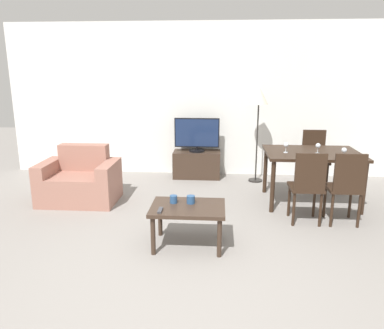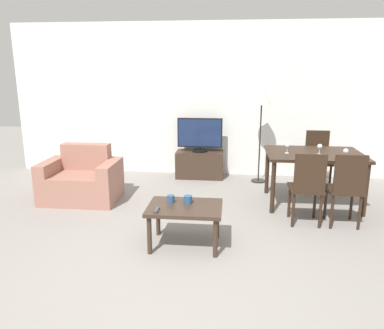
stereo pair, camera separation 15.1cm
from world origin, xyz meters
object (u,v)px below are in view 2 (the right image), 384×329
tv_stand (200,164)px  dining_chair_near (307,185)px  dining_table (314,158)px  wine_glass_left (287,146)px  cup_white_near (171,199)px  cup_colored_far (188,199)px  remote_primary (157,210)px  coffee_table (185,211)px  wine_glass_right (320,147)px  tv (200,135)px  dining_chair_near_right (346,186)px  wine_glass_center (346,152)px  dining_chair_far (318,157)px  floor_lamp (262,101)px  armchair (82,181)px

tv_stand → dining_chair_near: size_ratio=0.89×
dining_table → wine_glass_left: bearing=-167.9°
cup_white_near → cup_colored_far: cup_colored_far is taller
dining_table → remote_primary: size_ratio=8.75×
coffee_table → wine_glass_right: (1.69, 1.39, 0.46)m
cup_white_near → wine_glass_right: size_ratio=0.59×
coffee_table → tv: bearing=91.5°
dining_table → remote_primary: dining_table is taller
dining_table → remote_primary: bearing=-139.0°
dining_chair_near_right → wine_glass_center: dining_chair_near_right is taller
cup_colored_far → wine_glass_right: size_ratio=0.62×
dining_chair_far → wine_glass_left: bearing=-125.4°
cup_white_near → cup_colored_far: 0.19m
dining_chair_near_right → wine_glass_right: (-0.19, 0.68, 0.34)m
tv_stand → tv: tv is taller
dining_chair_near → wine_glass_center: bearing=37.4°
cup_white_near → wine_glass_right: (1.85, 1.31, 0.36)m
tv_stand → dining_table: (1.72, -1.21, 0.44)m
dining_chair_far → cup_colored_far: size_ratio=10.29×
floor_lamp → dining_table: bearing=-56.5°
remote_primary → wine_glass_center: 2.60m
armchair → dining_chair_near_right: (3.58, -0.61, 0.23)m
floor_lamp → dining_chair_far: bearing=-14.8°
dining_table → dining_chair_near_right: 0.84m
cup_white_near → cup_colored_far: bearing=0.5°
dining_chair_near_right → remote_primary: bearing=-157.8°
dining_chair_near_right → cup_white_near: bearing=-163.0°
cup_colored_far → wine_glass_center: (1.93, 1.03, 0.36)m
cup_white_near → wine_glass_left: wine_glass_left is taller
wine_glass_center → cup_white_near: bearing=-154.0°
remote_primary → wine_glass_left: bearing=46.0°
coffee_table → dining_chair_far: bearing=50.7°
dining_chair_near → remote_primary: size_ratio=6.21×
cup_colored_far → wine_glass_right: (1.66, 1.31, 0.36)m
tv_stand → wine_glass_left: size_ratio=5.69×
cup_white_near → remote_primary: bearing=-113.2°
armchair → cup_white_near: size_ratio=12.60×
wine_glass_right → coffee_table: bearing=-140.4°
dining_chair_near → tv: bearing=126.7°
tv → dining_table: 2.10m
tv → wine_glass_right: size_ratio=5.40×
dining_chair_near → wine_glass_left: (-0.16, 0.71, 0.34)m
tv → cup_white_near: size_ratio=9.15×
dining_chair_far → remote_primary: 3.27m
floor_lamp → cup_colored_far: bearing=-111.0°
coffee_table → wine_glass_left: wine_glass_left is taller
floor_lamp → wine_glass_right: size_ratio=11.08×
coffee_table → cup_white_near: bearing=152.5°
dining_chair_near → dining_chair_near_right: bearing=0.0°
armchair → tv_stand: bearing=40.4°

